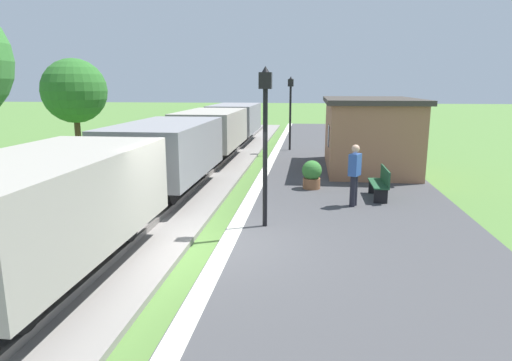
{
  "coord_description": "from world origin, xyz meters",
  "views": [
    {
      "loc": [
        2.09,
        -8.81,
        3.54
      ],
      "look_at": [
        0.74,
        2.31,
        1.13
      ],
      "focal_mm": 31.35,
      "sensor_mm": 36.0,
      "label": 1
    }
  ],
  "objects": [
    {
      "name": "bench_near_hut",
      "position": [
        4.2,
        4.36,
        0.72
      ],
      "size": [
        0.42,
        1.5,
        0.91
      ],
      "color": "#1E4C2D",
      "rests_on": "platform_slab"
    },
    {
      "name": "ground_plane",
      "position": [
        0.0,
        0.0,
        0.0
      ],
      "size": [
        160.0,
        160.0,
        0.0
      ],
      "primitive_type": "plane",
      "color": "#517A38"
    },
    {
      "name": "lamp_post_near",
      "position": [
        1.08,
        1.31,
        2.8
      ],
      "size": [
        0.28,
        0.28,
        3.7
      ],
      "color": "black",
      "rests_on": "platform_slab"
    },
    {
      "name": "rail_near",
      "position": [
        -1.68,
        0.0,
        0.19
      ],
      "size": [
        0.07,
        60.0,
        0.14
      ],
      "primitive_type": "cube",
      "color": "slate",
      "rests_on": "track_ballast"
    },
    {
      "name": "rail_far",
      "position": [
        -3.12,
        0.0,
        0.19
      ],
      "size": [
        0.07,
        60.0,
        0.14
      ],
      "primitive_type": "cube",
      "color": "slate",
      "rests_on": "track_ballast"
    },
    {
      "name": "platform_slab",
      "position": [
        3.2,
        0.0,
        0.12
      ],
      "size": [
        6.0,
        60.0,
        0.25
      ],
      "primitive_type": "cube",
      "color": "#424244",
      "rests_on": "ground"
    },
    {
      "name": "platform_edge_stripe",
      "position": [
        0.4,
        0.0,
        0.25
      ],
      "size": [
        0.36,
        60.0,
        0.01
      ],
      "primitive_type": "cube",
      "color": "silver",
      "rests_on": "platform_slab"
    },
    {
      "name": "tree_trackside_far",
      "position": [
        -8.95,
        11.39,
        3.24
      ],
      "size": [
        3.0,
        3.0,
        4.76
      ],
      "color": "#4C3823",
      "rests_on": "ground"
    },
    {
      "name": "potted_planter",
      "position": [
        2.18,
        5.39,
        0.72
      ],
      "size": [
        0.64,
        0.64,
        0.92
      ],
      "color": "brown",
      "rests_on": "platform_slab"
    },
    {
      "name": "lamp_post_far",
      "position": [
        1.08,
        14.06,
        2.8
      ],
      "size": [
        0.28,
        0.28,
        3.7
      ],
      "color": "black",
      "rests_on": "platform_slab"
    },
    {
      "name": "freight_train",
      "position": [
        -2.4,
        7.99,
        1.4
      ],
      "size": [
        2.5,
        26.0,
        2.12
      ],
      "color": "gray",
      "rests_on": "rail_near"
    },
    {
      "name": "station_hut",
      "position": [
        4.4,
        9.26,
        1.65
      ],
      "size": [
        3.5,
        5.8,
        2.78
      ],
      "color": "#9E6B4C",
      "rests_on": "platform_slab"
    },
    {
      "name": "person_waiting",
      "position": [
        3.33,
        3.39,
        1.18
      ],
      "size": [
        0.38,
        0.45,
        1.71
      ],
      "rotation": [
        0.0,
        0.0,
        2.68
      ],
      "color": "black",
      "rests_on": "platform_slab"
    },
    {
      "name": "track_ballast",
      "position": [
        -2.4,
        0.0,
        0.06
      ],
      "size": [
        3.8,
        60.0,
        0.12
      ],
      "primitive_type": "cube",
      "color": "gray",
      "rests_on": "ground"
    }
  ]
}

